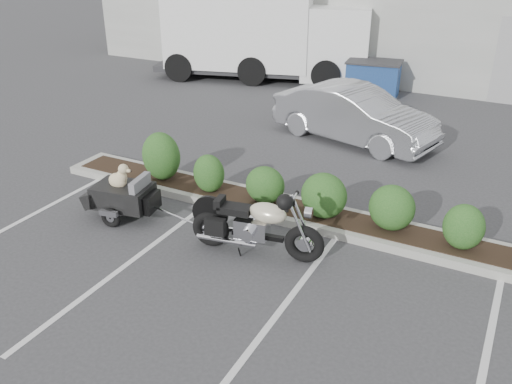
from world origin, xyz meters
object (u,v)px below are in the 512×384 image
at_px(pet_trailer, 123,195).
at_px(sedan, 354,115).
at_px(motorcycle, 256,226).
at_px(dumpster, 373,78).
at_px(delivery_truck, 265,30).

distance_m(pet_trailer, sedan, 6.44).
height_order(motorcycle, sedan, sedan).
bearing_deg(pet_trailer, sedan, 57.85).
bearing_deg(dumpster, sedan, -87.25).
bearing_deg(dumpster, delivery_truck, 164.83).
height_order(pet_trailer, sedan, sedan).
height_order(motorcycle, dumpster, motorcycle).
bearing_deg(motorcycle, pet_trailer, 170.14).
bearing_deg(motorcycle, sedan, 83.47).
bearing_deg(delivery_truck, sedan, -59.95).
height_order(sedan, dumpster, sedan).
distance_m(pet_trailer, dumpster, 10.46).
bearing_deg(dumpster, pet_trailer, -106.87).
relative_size(motorcycle, pet_trailer, 1.23).
distance_m(sedan, delivery_truck, 7.12).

